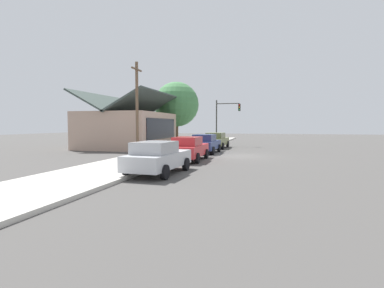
% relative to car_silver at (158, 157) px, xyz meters
% --- Properties ---
extents(ground_plane, '(120.00, 120.00, 0.00)m').
position_rel_car_silver_xyz_m(ground_plane, '(9.59, -2.79, -0.81)').
color(ground_plane, '#4C4947').
extents(sidewalk_curb, '(60.00, 4.20, 0.16)m').
position_rel_car_silver_xyz_m(sidewalk_curb, '(9.59, 2.81, -0.73)').
color(sidewalk_curb, beige).
rests_on(sidewalk_curb, ground).
extents(car_silver, '(4.63, 2.24, 1.59)m').
position_rel_car_silver_xyz_m(car_silver, '(0.00, 0.00, 0.00)').
color(car_silver, silver).
rests_on(car_silver, ground).
extents(car_cherry, '(4.80, 2.03, 1.59)m').
position_rel_car_silver_xyz_m(car_cherry, '(5.73, 0.01, 0.00)').
color(car_cherry, red).
rests_on(car_cherry, ground).
extents(car_navy, '(4.47, 2.07, 1.59)m').
position_rel_car_silver_xyz_m(car_navy, '(11.33, 0.07, -0.00)').
color(car_navy, navy).
rests_on(car_navy, ground).
extents(car_olive, '(4.74, 2.14, 1.59)m').
position_rel_car_silver_xyz_m(car_olive, '(16.82, 0.11, 0.00)').
color(car_olive, olive).
rests_on(car_olive, ground).
extents(storefront_building, '(10.40, 7.66, 5.72)m').
position_rel_car_silver_xyz_m(storefront_building, '(15.45, 9.19, 1.15)').
color(storefront_building, tan).
rests_on(storefront_building, ground).
extents(shade_tree, '(5.59, 5.59, 7.74)m').
position_rel_car_silver_xyz_m(shade_tree, '(22.86, 6.25, 4.12)').
color(shade_tree, brown).
rests_on(shade_tree, ground).
extents(traffic_light_main, '(0.37, 2.79, 5.20)m').
position_rel_car_silver_xyz_m(traffic_light_main, '(20.87, -0.25, 2.68)').
color(traffic_light_main, '#383833').
rests_on(traffic_light_main, ground).
extents(utility_pole_wooden, '(1.80, 0.24, 7.50)m').
position_rel_car_silver_xyz_m(utility_pole_wooden, '(9.41, 5.41, 3.11)').
color(utility_pole_wooden, brown).
rests_on(utility_pole_wooden, ground).
extents(fire_hydrant_red, '(0.22, 0.22, 0.71)m').
position_rel_car_silver_xyz_m(fire_hydrant_red, '(3.48, 1.41, -0.32)').
color(fire_hydrant_red, red).
rests_on(fire_hydrant_red, sidewalk_curb).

